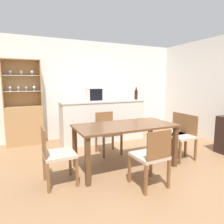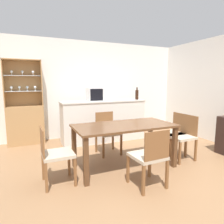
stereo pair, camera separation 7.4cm
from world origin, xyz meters
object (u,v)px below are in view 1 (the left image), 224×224
at_px(dining_chair_side_right_near, 182,136).
at_px(microwave, 97,94).
at_px(dining_table, 125,130).
at_px(dining_chair_side_right_far, 173,133).
at_px(wine_bottle, 136,95).
at_px(display_cabinet, 24,119).
at_px(dining_chair_side_left_near, 56,154).
at_px(dining_chair_head_near, 151,156).
at_px(dining_chair_head_far, 108,132).

height_order(dining_chair_side_right_near, microwave, microwave).
relative_size(dining_table, dining_chair_side_right_far, 2.01).
bearing_deg(dining_table, wine_bottle, 53.11).
relative_size(display_cabinet, dining_table, 1.16).
xyz_separation_m(dining_chair_side_left_near, dining_chair_head_near, (1.18, -0.62, 0.00)).
bearing_deg(dining_table, dining_chair_side_right_near, -6.08).
distance_m(dining_table, dining_chair_side_right_near, 1.21).
bearing_deg(dining_chair_head_near, dining_chair_side_left_near, 149.77).
bearing_deg(dining_chair_side_right_far, dining_chair_side_right_near, 179.24).
distance_m(dining_chair_head_near, microwave, 2.50).
height_order(display_cabinet, microwave, display_cabinet).
bearing_deg(dining_chair_side_right_far, dining_chair_head_far, 61.42).
bearing_deg(microwave, dining_chair_head_far, -96.08).
relative_size(dining_table, dining_chair_head_far, 2.01).
bearing_deg(dining_table, microwave, 86.74).
bearing_deg(dining_chair_side_right_near, microwave, 30.23).
height_order(dining_table, microwave, microwave).
bearing_deg(display_cabinet, dining_chair_head_near, -61.77).
xyz_separation_m(dining_table, wine_bottle, (1.16, 1.55, 0.50)).
bearing_deg(display_cabinet, dining_chair_side_right_near, -39.58).
bearing_deg(dining_chair_side_left_near, dining_chair_side_right_far, 95.25).
distance_m(display_cabinet, microwave, 1.80).
xyz_separation_m(display_cabinet, dining_chair_side_right_near, (2.72, -2.25, -0.15)).
xyz_separation_m(dining_chair_side_right_near, dining_chair_head_near, (-1.18, -0.63, 0.00)).
height_order(dining_chair_side_left_near, dining_chair_side_right_far, same).
xyz_separation_m(dining_chair_side_right_near, wine_bottle, (-0.02, 1.68, 0.70)).
height_order(dining_chair_head_far, dining_chair_side_right_far, same).
bearing_deg(microwave, dining_chair_side_left_near, -125.83).
xyz_separation_m(dining_chair_side_right_near, dining_chair_side_left_near, (-2.36, -0.00, 0.00)).
height_order(dining_chair_side_right_near, dining_chair_side_left_near, same).
bearing_deg(wine_bottle, dining_chair_side_right_near, -89.37).
distance_m(dining_chair_side_right_far, microwave, 2.00).
distance_m(dining_chair_side_right_near, wine_bottle, 1.82).
height_order(dining_table, wine_bottle, wine_bottle).
relative_size(dining_table, dining_chair_head_near, 2.01).
relative_size(dining_chair_side_left_near, dining_chair_head_far, 1.00).
distance_m(display_cabinet, dining_table, 2.63).
bearing_deg(dining_chair_side_left_near, wine_bottle, 124.67).
bearing_deg(dining_chair_side_right_far, dining_table, 95.40).
xyz_separation_m(dining_chair_head_far, microwave, (0.09, 0.89, 0.73)).
height_order(dining_table, dining_chair_side_right_near, dining_chair_side_right_near).
relative_size(display_cabinet, microwave, 4.06).
distance_m(dining_chair_side_right_near, dining_chair_side_left_near, 2.36).
relative_size(display_cabinet, dining_chair_head_far, 2.34).
height_order(dining_chair_side_left_near, dining_chair_head_far, same).
height_order(dining_chair_side_right_near, dining_chair_head_far, same).
bearing_deg(dining_chair_head_near, wine_bottle, 60.81).
relative_size(dining_chair_side_right_far, wine_bottle, 2.66).
bearing_deg(dining_chair_side_left_near, display_cabinet, -171.80).
xyz_separation_m(dining_chair_side_right_near, dining_chair_side_right_far, (0.00, 0.25, 0.00)).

